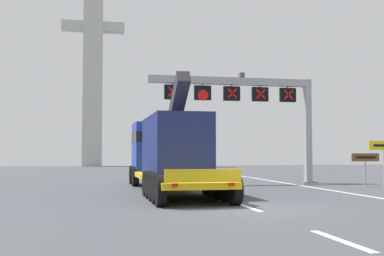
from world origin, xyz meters
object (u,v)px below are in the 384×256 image
object	(u,v)px
heavy_haul_truck_yellow	(166,151)
tourist_info_sign_brown	(365,161)
bridge_pylon_distant	(93,51)
overhead_lane_gantry	(252,98)

from	to	relation	value
heavy_haul_truck_yellow	tourist_info_sign_brown	size ratio (longest dim) A/B	7.59
heavy_haul_truck_yellow	tourist_info_sign_brown	xyz separation A→B (m)	(11.34, 0.43, -0.56)
heavy_haul_truck_yellow	bridge_pylon_distant	size ratio (longest dim) A/B	0.43
tourist_info_sign_brown	bridge_pylon_distant	world-z (taller)	bridge_pylon_distant
tourist_info_sign_brown	bridge_pylon_distant	bearing A→B (deg)	109.01
heavy_haul_truck_yellow	bridge_pylon_distant	distance (m)	48.63
heavy_haul_truck_yellow	bridge_pylon_distant	bearing A→B (deg)	95.44
heavy_haul_truck_yellow	tourist_info_sign_brown	distance (m)	11.37
overhead_lane_gantry	heavy_haul_truck_yellow	bearing A→B (deg)	-145.85
bridge_pylon_distant	heavy_haul_truck_yellow	bearing A→B (deg)	-84.56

